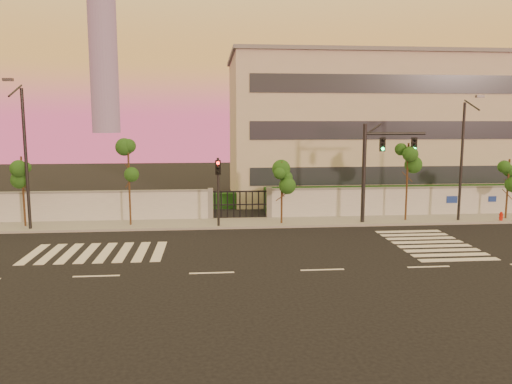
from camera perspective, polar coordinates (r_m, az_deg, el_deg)
The scene contains 17 objects.
ground at distance 23.07m, azimuth 7.59°, elevation -8.82°, with size 120.00×120.00×0.00m, color black.
sidewalk at distance 33.06m, azimuth 3.53°, elevation -3.46°, with size 60.00×3.00×0.15m, color gray.
perimeter_wall at distance 34.35m, azimuth 3.33°, elevation -1.33°, with size 60.00×0.36×2.20m.
hedge_row at distance 37.23m, azimuth 4.31°, elevation -1.00°, with size 41.00×4.25×1.80m.
institutional_building at distance 45.70m, azimuth 12.64°, elevation 7.23°, with size 24.40×12.40×12.25m.
distant_skyscraper at distance 312.34m, azimuth -17.18°, elevation 17.94°, with size 16.00×16.00×118.00m.
road_markings at distance 26.35m, azimuth 2.38°, elevation -6.59°, with size 57.00×7.62×0.02m.
street_tree_b at distance 34.20m, azimuth -25.11°, elevation 1.71°, with size 1.47×1.17×4.53m.
street_tree_c at distance 32.32m, azimuth -14.32°, elevation 3.15°, with size 1.47×1.17×5.50m.
street_tree_d at distance 31.96m, azimuth 3.00°, elevation 1.54°, with size 1.56×1.24×4.13m.
street_tree_e at distance 34.34m, azimuth 16.97°, elevation 3.06°, with size 1.51×1.20×5.28m.
street_tree_f at distance 37.61m, azimuth 26.91°, elevation 1.71°, with size 1.59×1.27×4.18m.
traffic_signal_main at distance 33.15m, azimuth 13.62°, elevation 3.44°, with size 4.13×0.39×6.52m.
traffic_signal_secondary at distance 31.14m, azimuth -4.35°, elevation 0.94°, with size 0.35×0.34×4.44m.
streetlight_west at distance 32.94m, azimuth -24.96°, elevation 4.21°, with size 0.54×2.17×9.04m.
streetlight_east at distance 35.31m, azimuth 22.59°, elevation 3.87°, with size 0.49×1.99×8.26m.
fire_hydrant at distance 36.93m, azimuth 26.21°, elevation -2.60°, with size 0.29×0.28×0.74m.
Camera 1 is at (-5.03, -21.50, 6.68)m, focal length 35.00 mm.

